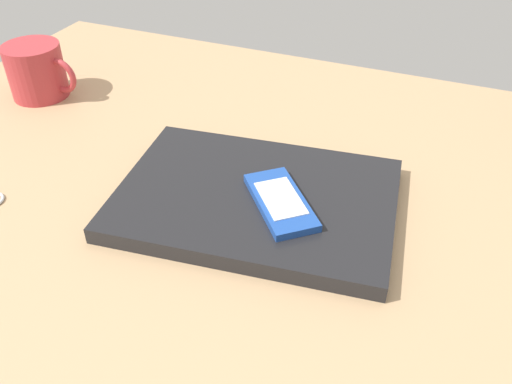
% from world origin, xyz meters
% --- Properties ---
extents(desk_surface, '(1.20, 0.80, 0.03)m').
position_xyz_m(desk_surface, '(0.00, 0.00, 0.01)').
color(desk_surface, tan).
rests_on(desk_surface, ground).
extents(laptop_closed, '(0.34, 0.26, 0.02)m').
position_xyz_m(laptop_closed, '(-0.03, -0.03, 0.04)').
color(laptop_closed, black).
rests_on(laptop_closed, desk_surface).
extents(cell_phone_on_laptop, '(0.11, 0.12, 0.01)m').
position_xyz_m(cell_phone_on_laptop, '(0.01, -0.04, 0.05)').
color(cell_phone_on_laptop, '#1E479E').
rests_on(cell_phone_on_laptop, laptop_closed).
extents(coffee_mug, '(0.12, 0.09, 0.08)m').
position_xyz_m(coffee_mug, '(-0.44, 0.10, 0.07)').
color(coffee_mug, '#B23338').
rests_on(coffee_mug, desk_surface).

